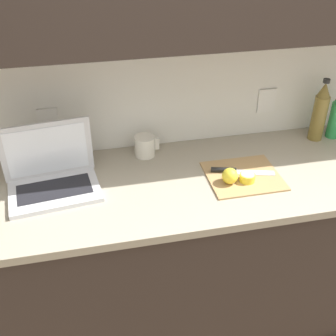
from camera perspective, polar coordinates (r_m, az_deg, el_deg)
The scene contains 10 objects.
ground_plane at distance 2.48m, azimuth 7.80°, elevation -17.81°, with size 12.00×12.00×0.00m, color brown.
counter_unit at distance 2.16m, azimuth 9.21°, elevation -10.08°, with size 2.47×0.66×0.88m.
laptop at distance 1.80m, azimuth -15.49°, elevation -0.83°, with size 0.39×0.29×0.26m.
cutting_board at distance 1.86m, azimuth 10.11°, elevation -1.06°, with size 0.31×0.28×0.01m, color tan.
knife at distance 1.86m, azimuth 8.61°, elevation -0.34°, with size 0.27×0.10×0.02m.
lemon_half_cut at distance 1.81m, azimuth 10.75°, elevation -1.26°, with size 0.07×0.07×0.04m.
lemon_whole_beside at distance 1.78m, azimuth 8.39°, elevation -1.07°, with size 0.07×0.07×0.07m.
bottle_green_soda at distance 2.24m, azimuth 21.82°, elevation 6.59°, with size 0.06×0.06×0.25m.
bottle_oil_tall at distance 2.18m, azimuth 19.88°, elevation 7.12°, with size 0.07×0.07×0.31m.
measuring_cup at distance 1.96m, azimuth -3.14°, elevation 3.00°, with size 0.12×0.10×0.10m.
Camera 1 is at (-0.64, -1.44, 1.91)m, focal length 45.00 mm.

